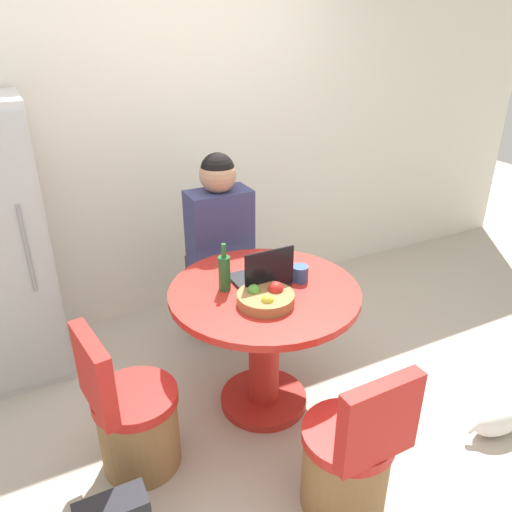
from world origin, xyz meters
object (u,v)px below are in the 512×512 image
object	(u,v)px
laptop	(262,276)
cat	(500,419)
chair_left_side	(134,422)
person_seated	(218,241)
chair_near_camera	(349,462)
fruit_bowl	(266,298)
dining_table	(264,327)
bottle	(224,272)

from	to	relation	value
laptop	cat	bearing A→B (deg)	140.31
chair_left_side	cat	world-z (taller)	chair_left_side
chair_left_side	person_seated	distance (m)	1.26
person_seated	laptop	bearing A→B (deg)	87.89
cat	person_seated	bearing A→B (deg)	131.15
chair_near_camera	cat	world-z (taller)	chair_near_camera
person_seated	fruit_bowl	xyz separation A→B (m)	(-0.10, -0.86, 0.05)
dining_table	chair_near_camera	distance (m)	0.83
laptop	cat	world-z (taller)	laptop
dining_table	person_seated	distance (m)	0.76
dining_table	chair_near_camera	world-z (taller)	chair_near_camera
bottle	cat	bearing A→B (deg)	-35.86
chair_left_side	fruit_bowl	distance (m)	0.89
laptop	fruit_bowl	size ratio (longest dim) A/B	0.97
dining_table	person_seated	size ratio (longest dim) A/B	0.76
bottle	chair_near_camera	bearing A→B (deg)	-76.81
bottle	cat	distance (m)	1.70
fruit_bowl	cat	distance (m)	1.47
dining_table	person_seated	xyz separation A→B (m)	(0.04, 0.73, 0.22)
person_seated	laptop	xyz separation A→B (m)	(-0.02, -0.67, 0.07)
person_seated	fruit_bowl	distance (m)	0.87
person_seated	bottle	size ratio (longest dim) A/B	5.11
fruit_bowl	laptop	bearing A→B (deg)	68.10
cat	bottle	bearing A→B (deg)	152.04
chair_near_camera	person_seated	xyz separation A→B (m)	(0.02, 1.52, 0.47)
chair_left_side	cat	bearing A→B (deg)	-118.71
dining_table	chair_left_side	distance (m)	0.83
chair_near_camera	fruit_bowl	bearing A→B (deg)	-84.31
dining_table	bottle	bearing A→B (deg)	154.10
chair_near_camera	person_seated	size ratio (longest dim) A/B	0.62
chair_left_side	cat	size ratio (longest dim) A/B	1.93
chair_near_camera	bottle	size ratio (longest dim) A/B	3.14
dining_table	chair_near_camera	size ratio (longest dim) A/B	1.24
dining_table	bottle	distance (m)	0.40
dining_table	person_seated	bearing A→B (deg)	87.00
fruit_bowl	person_seated	bearing A→B (deg)	83.35
person_seated	fruit_bowl	size ratio (longest dim) A/B	4.63
dining_table	chair_left_side	world-z (taller)	chair_left_side
bottle	cat	size ratio (longest dim) A/B	0.61
fruit_bowl	chair_near_camera	bearing A→B (deg)	-83.07
chair_near_camera	fruit_bowl	world-z (taller)	fruit_bowl
laptop	bottle	world-z (taller)	bottle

